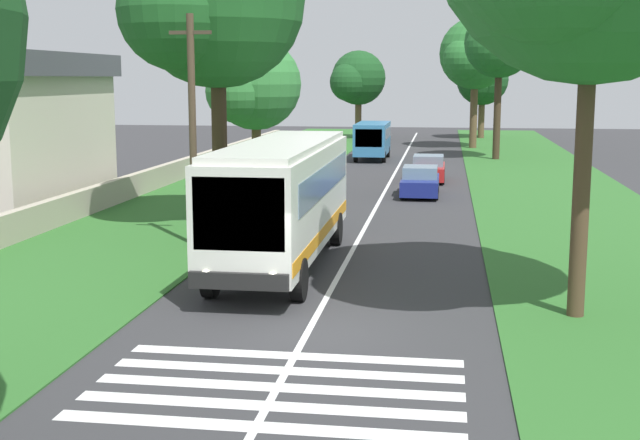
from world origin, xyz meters
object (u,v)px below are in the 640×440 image
(roadside_tree_left_2, at_px, (211,4))
(roadside_tree_left_3, at_px, (254,87))
(trailing_car_0, at_px, (420,182))
(roadside_tree_left_0, at_px, (357,80))
(roadside_tree_right_0, at_px, (474,56))
(roadside_tree_right_1, at_px, (498,45))
(roadside_tree_right_2, at_px, (481,81))
(utility_pole, at_px, (193,127))
(trailing_car_1, at_px, (428,169))
(coach_bus, at_px, (283,195))
(trailing_minibus_0, at_px, (372,137))

(roadside_tree_left_2, xyz_separation_m, roadside_tree_left_3, (10.08, 0.74, -3.14))
(trailing_car_0, relative_size, roadside_tree_left_0, 0.54)
(roadside_tree_right_0, height_order, roadside_tree_right_1, roadside_tree_right_1)
(roadside_tree_right_0, relative_size, roadside_tree_right_1, 1.00)
(roadside_tree_right_2, bearing_deg, roadside_tree_left_2, 166.75)
(utility_pole, bearing_deg, roadside_tree_left_2, 5.46)
(roadside_tree_left_2, xyz_separation_m, utility_pole, (-3.94, -0.38, -4.28))
(roadside_tree_right_0, bearing_deg, roadside_tree_left_0, 48.82)
(roadside_tree_left_0, xyz_separation_m, roadside_tree_right_2, (2.54, -11.27, -0.12))
(utility_pole, bearing_deg, roadside_tree_right_1, -19.47)
(roadside_tree_left_2, distance_m, roadside_tree_left_3, 10.58)
(roadside_tree_left_0, bearing_deg, roadside_tree_right_2, -77.28)
(roadside_tree_right_1, relative_size, roadside_tree_right_2, 1.32)
(trailing_car_1, height_order, roadside_tree_left_0, roadside_tree_left_0)
(trailing_car_0, height_order, roadside_tree_left_3, roadside_tree_left_3)
(roadside_tree_right_1, xyz_separation_m, roadside_tree_right_2, (21.01, 0.22, -2.46))
(trailing_car_0, distance_m, roadside_tree_right_1, 21.02)
(coach_bus, relative_size, roadside_tree_left_0, 1.39)
(roadside_tree_right_1, bearing_deg, roadside_tree_left_3, 145.88)
(roadside_tree_left_3, bearing_deg, trailing_car_0, -93.76)
(trailing_minibus_0, height_order, roadside_tree_left_0, roadside_tree_left_0)
(coach_bus, distance_m, utility_pole, 4.73)
(roadside_tree_left_2, bearing_deg, roadside_tree_left_0, -0.56)
(trailing_car_0, bearing_deg, roadside_tree_right_2, -6.04)
(trailing_car_0, distance_m, roadside_tree_left_3, 9.36)
(roadside_tree_right_1, bearing_deg, trailing_car_0, 166.90)
(trailing_car_1, relative_size, roadside_tree_right_2, 0.55)
(roadside_tree_left_3, relative_size, utility_pole, 0.98)
(coach_bus, height_order, trailing_car_1, coach_bus)
(trailing_car_1, distance_m, roadside_tree_right_1, 15.66)
(trailing_car_0, height_order, roadside_tree_left_2, roadside_tree_left_2)
(coach_bus, relative_size, roadside_tree_left_3, 1.49)
(roadside_tree_left_3, bearing_deg, roadside_tree_right_1, -34.12)
(roadside_tree_left_0, distance_m, utility_pole, 51.24)
(roadside_tree_right_2, bearing_deg, roadside_tree_right_1, -179.39)
(trailing_car_1, distance_m, roadside_tree_left_0, 32.95)
(trailing_car_1, relative_size, roadside_tree_left_2, 0.37)
(trailing_minibus_0, bearing_deg, roadside_tree_left_3, 165.85)
(utility_pole, bearing_deg, roadside_tree_left_3, 4.56)
(coach_bus, bearing_deg, roadside_tree_right_0, -8.59)
(roadside_tree_left_0, distance_m, roadside_tree_right_1, 21.88)
(roadside_tree_left_2, distance_m, utility_pole, 5.83)
(roadside_tree_left_0, xyz_separation_m, roadside_tree_right_0, (-8.93, -10.21, 1.88))
(trailing_car_0, xyz_separation_m, roadside_tree_right_0, (28.82, -3.20, 6.62))
(trailing_car_0, height_order, roadside_tree_right_2, roadside_tree_right_2)
(trailing_car_0, distance_m, trailing_car_1, 5.97)
(roadside_tree_left_2, relative_size, roadside_tree_left_3, 1.56)
(roadside_tree_right_1, height_order, utility_pole, roadside_tree_right_1)
(roadside_tree_left_3, bearing_deg, roadside_tree_left_0, -1.86)
(roadside_tree_left_0, bearing_deg, utility_pole, 179.90)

